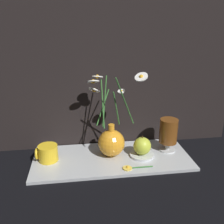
# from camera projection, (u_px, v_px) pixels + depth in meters

# --- Properties ---
(ground_plane) EXTENTS (6.00, 6.00, 0.00)m
(ground_plane) POSITION_uv_depth(u_px,v_px,m) (112.00, 159.00, 1.04)
(ground_plane) COLOR black
(shelf) EXTENTS (0.64, 0.27, 0.01)m
(shelf) POSITION_uv_depth(u_px,v_px,m) (112.00, 158.00, 1.04)
(shelf) COLOR #B2B7BC
(shelf) RESTS_ON ground_plane
(backdrop_wall) EXTENTS (1.14, 0.02, 1.10)m
(backdrop_wall) POSITION_uv_depth(u_px,v_px,m) (107.00, 19.00, 0.99)
(backdrop_wall) COLOR black
(backdrop_wall) RESTS_ON ground_plane
(vase_with_flowers) EXTENTS (0.22, 0.21, 0.36)m
(vase_with_flowers) POSITION_uv_depth(u_px,v_px,m) (111.00, 140.00, 1.03)
(vase_with_flowers) COLOR orange
(vase_with_flowers) RESTS_ON shelf
(yellow_mug) EXTENTS (0.09, 0.08, 0.07)m
(yellow_mug) POSITION_uv_depth(u_px,v_px,m) (48.00, 153.00, 1.00)
(yellow_mug) COLOR yellow
(yellow_mug) RESTS_ON shelf
(tea_glass) EXTENTS (0.08, 0.08, 0.14)m
(tea_glass) POSITION_uv_depth(u_px,v_px,m) (168.00, 132.00, 1.06)
(tea_glass) COLOR silver
(tea_glass) RESTS_ON shelf
(saucer_plate) EXTENTS (0.10, 0.10, 0.01)m
(saucer_plate) POSITION_uv_depth(u_px,v_px,m) (142.00, 155.00, 1.04)
(saucer_plate) COLOR silver
(saucer_plate) RESTS_ON shelf
(orange_fruit) EXTENTS (0.07, 0.07, 0.08)m
(orange_fruit) POSITION_uv_depth(u_px,v_px,m) (142.00, 146.00, 1.03)
(orange_fruit) COLOR #B7C638
(orange_fruit) RESTS_ON saucer_plate
(loose_daisy) EXTENTS (0.12, 0.04, 0.01)m
(loose_daisy) POSITION_uv_depth(u_px,v_px,m) (131.00, 168.00, 0.95)
(loose_daisy) COLOR #336B2D
(loose_daisy) RESTS_ON shelf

